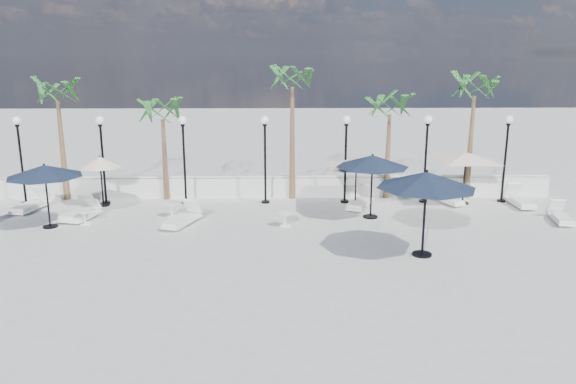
{
  "coord_description": "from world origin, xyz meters",
  "views": [
    {
      "loc": [
        0.55,
        -17.45,
        6.45
      ],
      "look_at": [
        0.92,
        2.43,
        1.5
      ],
      "focal_mm": 35.0,
      "sensor_mm": 36.0,
      "label": 1
    }
  ],
  "objects_px": {
    "parasol_navy_left": "(44,171)",
    "parasol_navy_mid": "(372,161)",
    "lounger_8": "(561,216)",
    "lounger_0": "(31,205)",
    "lounger_4": "(182,219)",
    "lounger_5": "(361,202)",
    "parasol_navy_right": "(426,180)",
    "parasol_cream_sq_b": "(466,153)",
    "lounger_6": "(519,200)",
    "lounger_3": "(85,214)",
    "parasol_cream_small": "(100,163)",
    "lounger_2": "(78,212)",
    "lounger_7": "(447,199)",
    "parasol_cream_sq_a": "(356,159)"
  },
  "relations": [
    {
      "from": "parasol_cream_sq_b",
      "to": "parasol_navy_mid",
      "type": "bearing_deg",
      "value": -155.2
    },
    {
      "from": "lounger_0",
      "to": "lounger_8",
      "type": "xyz_separation_m",
      "value": [
        21.41,
        -2.03,
        -0.03
      ]
    },
    {
      "from": "lounger_3",
      "to": "parasol_cream_small",
      "type": "distance_m",
      "value": 2.71
    },
    {
      "from": "lounger_3",
      "to": "lounger_5",
      "type": "height_order",
      "value": "lounger_5"
    },
    {
      "from": "parasol_navy_left",
      "to": "parasol_navy_mid",
      "type": "height_order",
      "value": "parasol_navy_mid"
    },
    {
      "from": "lounger_4",
      "to": "parasol_navy_left",
      "type": "bearing_deg",
      "value": -157.54
    },
    {
      "from": "lounger_8",
      "to": "parasol_cream_small",
      "type": "height_order",
      "value": "parasol_cream_small"
    },
    {
      "from": "lounger_4",
      "to": "parasol_navy_left",
      "type": "height_order",
      "value": "parasol_navy_left"
    },
    {
      "from": "lounger_0",
      "to": "parasol_cream_sq_b",
      "type": "height_order",
      "value": "parasol_cream_sq_b"
    },
    {
      "from": "parasol_cream_sq_a",
      "to": "lounger_0",
      "type": "bearing_deg",
      "value": -179.42
    },
    {
      "from": "lounger_2",
      "to": "parasol_cream_sq_b",
      "type": "distance_m",
      "value": 16.36
    },
    {
      "from": "lounger_0",
      "to": "lounger_2",
      "type": "xyz_separation_m",
      "value": [
        2.34,
        -1.15,
        -0.01
      ]
    },
    {
      "from": "lounger_5",
      "to": "parasol_navy_right",
      "type": "bearing_deg",
      "value": -55.26
    },
    {
      "from": "lounger_8",
      "to": "parasol_navy_right",
      "type": "relative_size",
      "value": 0.6
    },
    {
      "from": "lounger_4",
      "to": "parasol_cream_sq_a",
      "type": "height_order",
      "value": "parasol_cream_sq_a"
    },
    {
      "from": "lounger_2",
      "to": "lounger_6",
      "type": "height_order",
      "value": "lounger_6"
    },
    {
      "from": "lounger_4",
      "to": "parasol_navy_mid",
      "type": "distance_m",
      "value": 7.72
    },
    {
      "from": "parasol_navy_left",
      "to": "parasol_navy_mid",
      "type": "distance_m",
      "value": 12.44
    },
    {
      "from": "lounger_3",
      "to": "parasol_navy_left",
      "type": "height_order",
      "value": "parasol_navy_left"
    },
    {
      "from": "lounger_8",
      "to": "parasol_cream_small",
      "type": "distance_m",
      "value": 18.93
    },
    {
      "from": "lounger_7",
      "to": "parasol_cream_sq_b",
      "type": "relative_size",
      "value": 0.37
    },
    {
      "from": "lounger_3",
      "to": "lounger_4",
      "type": "relative_size",
      "value": 0.85
    },
    {
      "from": "lounger_4",
      "to": "parasol_navy_left",
      "type": "relative_size",
      "value": 0.77
    },
    {
      "from": "parasol_cream_sq_a",
      "to": "parasol_cream_sq_b",
      "type": "xyz_separation_m",
      "value": [
        4.82,
        0.62,
        0.15
      ]
    },
    {
      "from": "lounger_5",
      "to": "parasol_cream_sq_b",
      "type": "height_order",
      "value": "parasol_cream_sq_b"
    },
    {
      "from": "lounger_5",
      "to": "parasol_navy_left",
      "type": "bearing_deg",
      "value": -144.8
    },
    {
      "from": "lounger_2",
      "to": "lounger_0",
      "type": "bearing_deg",
      "value": 162.41
    },
    {
      "from": "parasol_cream_sq_a",
      "to": "parasol_cream_small",
      "type": "xyz_separation_m",
      "value": [
        -10.88,
        0.63,
        -0.22
      ]
    },
    {
      "from": "lounger_8",
      "to": "parasol_navy_left",
      "type": "distance_m",
      "value": 19.83
    },
    {
      "from": "lounger_6",
      "to": "parasol_navy_left",
      "type": "relative_size",
      "value": 0.74
    },
    {
      "from": "lounger_2",
      "to": "parasol_cream_sq_a",
      "type": "height_order",
      "value": "parasol_cream_sq_a"
    },
    {
      "from": "lounger_6",
      "to": "parasol_navy_right",
      "type": "distance_m",
      "value": 8.6
    },
    {
      "from": "lounger_0",
      "to": "lounger_4",
      "type": "distance_m",
      "value": 7.02
    },
    {
      "from": "lounger_5",
      "to": "parasol_cream_small",
      "type": "bearing_deg",
      "value": -159.49
    },
    {
      "from": "parasol_navy_right",
      "to": "lounger_5",
      "type": "bearing_deg",
      "value": 101.34
    },
    {
      "from": "lounger_2",
      "to": "lounger_7",
      "type": "bearing_deg",
      "value": 15.81
    },
    {
      "from": "parasol_navy_mid",
      "to": "lounger_2",
      "type": "bearing_deg",
      "value": 179.42
    },
    {
      "from": "lounger_2",
      "to": "parasol_cream_sq_b",
      "type": "xyz_separation_m",
      "value": [
        16.12,
        1.91,
        2.01
      ]
    },
    {
      "from": "lounger_0",
      "to": "parasol_cream_sq_b",
      "type": "relative_size",
      "value": 0.45
    },
    {
      "from": "lounger_7",
      "to": "parasol_cream_sq_b",
      "type": "bearing_deg",
      "value": -24.99
    },
    {
      "from": "lounger_2",
      "to": "lounger_3",
      "type": "bearing_deg",
      "value": -22.87
    },
    {
      "from": "lounger_3",
      "to": "parasol_cream_sq_a",
      "type": "height_order",
      "value": "parasol_cream_sq_a"
    },
    {
      "from": "parasol_cream_sq_b",
      "to": "parasol_cream_small",
      "type": "xyz_separation_m",
      "value": [
        -15.69,
        0.02,
        -0.37
      ]
    },
    {
      "from": "parasol_navy_left",
      "to": "lounger_6",
      "type": "bearing_deg",
      "value": 8.03
    },
    {
      "from": "lounger_6",
      "to": "lounger_8",
      "type": "distance_m",
      "value": 2.47
    },
    {
      "from": "lounger_2",
      "to": "lounger_5",
      "type": "height_order",
      "value": "lounger_5"
    },
    {
      "from": "lounger_3",
      "to": "lounger_7",
      "type": "xyz_separation_m",
      "value": [
        15.12,
        2.15,
        0.0
      ]
    },
    {
      "from": "lounger_0",
      "to": "lounger_7",
      "type": "relative_size",
      "value": 1.2
    },
    {
      "from": "lounger_7",
      "to": "lounger_6",
      "type": "bearing_deg",
      "value": -30.37
    },
    {
      "from": "lounger_7",
      "to": "parasol_navy_left",
      "type": "xyz_separation_m",
      "value": [
        -16.11,
        -3.13,
        1.96
      ]
    }
  ]
}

